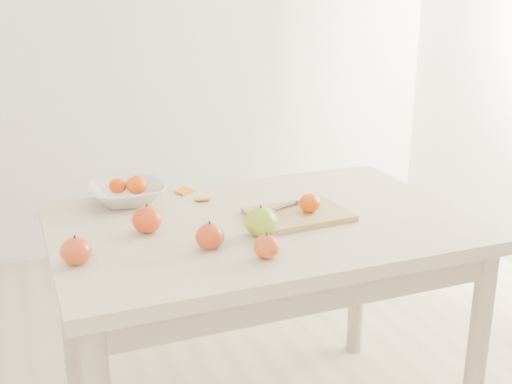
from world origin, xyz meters
name	(u,v)px	position (x,y,z in m)	size (l,w,h in m)	color
table	(262,251)	(0.00, 0.00, 0.65)	(1.20, 0.80, 0.75)	beige
cutting_board	(299,215)	(0.11, -0.02, 0.76)	(0.28, 0.21, 0.02)	tan
board_tangerine	(310,203)	(0.14, -0.03, 0.80)	(0.06, 0.06, 0.05)	#D14607
fruit_bowl	(127,194)	(-0.34, 0.30, 0.78)	(0.24, 0.24, 0.06)	silver
bowl_tangerine_near	(118,186)	(-0.36, 0.31, 0.80)	(0.06, 0.06, 0.05)	#DF4307
bowl_tangerine_far	(137,185)	(-0.31, 0.29, 0.81)	(0.07, 0.07, 0.06)	#E14F07
orange_peel_a	(185,192)	(-0.14, 0.33, 0.75)	(0.06, 0.04, 0.00)	#C4650D
orange_peel_b	(203,200)	(-0.11, 0.23, 0.75)	(0.04, 0.04, 0.00)	#CF6B0E
paring_knife	(303,201)	(0.15, 0.05, 0.78)	(0.17, 0.07, 0.01)	silver
apple_green	(261,222)	(-0.05, -0.11, 0.79)	(0.09, 0.09, 0.08)	#568814
apple_red_e	(267,247)	(-0.09, -0.26, 0.78)	(0.07, 0.07, 0.06)	#A12615
apple_red_c	(210,236)	(-0.21, -0.15, 0.78)	(0.07, 0.07, 0.07)	#890B04
apple_red_b	(147,220)	(-0.33, 0.02, 0.79)	(0.08, 0.08, 0.07)	#9F0B08
apple_red_d	(76,251)	(-0.54, -0.12, 0.78)	(0.08, 0.08, 0.07)	#9D0E0E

